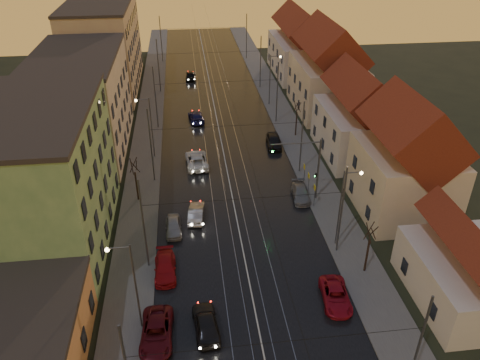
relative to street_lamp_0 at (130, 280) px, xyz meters
name	(u,v)px	position (x,y,z in m)	size (l,w,h in m)	color
ground	(260,337)	(9.10, -2.00, -4.89)	(160.00, 160.00, 0.00)	black
road	(217,122)	(9.10, 38.00, -4.87)	(16.00, 120.00, 0.04)	black
sidewalk_left	(149,125)	(-0.90, 38.00, -4.81)	(4.00, 120.00, 0.15)	#4C4C4C
sidewalk_right	(284,119)	(19.10, 38.00, -4.81)	(4.00, 120.00, 0.15)	#4C4C4C
tram_rail_0	(202,123)	(6.90, 38.00, -4.83)	(0.06, 120.00, 0.03)	gray
tram_rail_1	(212,122)	(8.33, 38.00, -4.83)	(0.06, 120.00, 0.03)	gray
tram_rail_2	(223,122)	(9.87, 38.00, -4.83)	(0.06, 120.00, 0.03)	gray
tram_rail_3	(232,121)	(11.30, 38.00, -4.83)	(0.06, 120.00, 0.03)	gray
apartment_left_1	(43,181)	(-8.40, 12.00, 1.61)	(10.00, 18.00, 13.00)	#5C8856
apartment_left_2	(82,104)	(-8.40, 32.00, 1.11)	(10.00, 20.00, 12.00)	tan
apartment_left_3	(105,47)	(-8.40, 56.00, 2.11)	(10.00, 24.00, 14.00)	tan
house_right_0	(470,270)	(26.10, 0.00, -1.96)	(8.16, 10.20, 5.80)	silver
house_right_1	(406,164)	(26.10, 13.00, 0.56)	(8.67, 10.20, 10.80)	beige
house_right_2	(360,120)	(26.10, 26.00, -0.24)	(9.18, 12.24, 9.20)	silver
house_right_3	(327,73)	(26.10, 41.00, 0.92)	(9.18, 14.28, 11.50)	beige
house_right_4	(300,47)	(26.10, 59.00, 0.16)	(9.18, 16.32, 10.00)	silver
catenary_pole_r_0	(417,351)	(17.70, -8.00, -0.39)	(0.16, 0.16, 9.00)	#595B60
catenary_pole_l_1	(144,225)	(0.50, 7.00, -0.39)	(0.16, 0.16, 9.00)	#595B60
catenary_pole_r_1	(342,211)	(17.70, 7.00, -0.39)	(0.16, 0.16, 9.00)	#595B60
catenary_pole_l_2	(151,146)	(0.50, 22.00, -0.39)	(0.16, 0.16, 9.00)	#595B60
catenary_pole_r_2	(302,138)	(17.70, 22.00, -0.39)	(0.16, 0.16, 9.00)	#595B60
catenary_pole_l_3	(156,98)	(0.50, 37.00, -0.39)	(0.16, 0.16, 9.00)	#595B60
catenary_pole_r_3	(277,93)	(17.70, 37.00, -0.39)	(0.16, 0.16, 9.00)	#595B60
catenary_pole_l_4	(159,66)	(0.50, 52.00, -0.39)	(0.16, 0.16, 9.00)	#595B60
catenary_pole_r_4	(261,63)	(17.70, 52.00, -0.39)	(0.16, 0.16, 9.00)	#595B60
catenary_pole_l_5	(161,39)	(0.50, 70.00, -0.39)	(0.16, 0.16, 9.00)	#595B60
catenary_pole_r_5	(246,37)	(17.70, 70.00, -0.39)	(0.16, 0.16, 9.00)	#595B60
street_lamp_0	(130,280)	(0.00, 0.00, 0.00)	(1.75, 0.32, 8.00)	#595B60
street_lamp_1	(344,201)	(18.21, 8.00, 0.00)	(1.75, 0.32, 8.00)	#595B60
street_lamp_2	(149,122)	(0.00, 28.00, 0.00)	(1.75, 0.32, 8.00)	#595B60
street_lamp_3	(272,75)	(18.21, 44.00, 0.00)	(1.75, 0.32, 8.00)	#595B60
traffic_light_mast	(310,162)	(17.10, 16.00, -0.29)	(5.30, 0.32, 7.20)	#595B60
bare_tree_0	(136,181)	(-1.09, 18.00, -2.40)	(1.09, 1.09, 5.11)	black
bare_tree_1	(368,249)	(19.31, 4.00, -2.40)	(1.09, 1.09, 5.11)	black
bare_tree_2	(297,119)	(19.51, 32.00, -2.40)	(1.09, 1.09, 5.11)	black
driving_car_0	(206,323)	(5.16, -0.87, -4.12)	(1.80, 4.47, 1.52)	black
driving_car_1	(196,213)	(5.04, 13.89, -4.20)	(1.46, 4.18, 1.38)	gray
driving_car_2	(197,160)	(5.55, 25.18, -4.12)	(2.54, 5.52, 1.53)	silver
driving_car_3	(196,117)	(6.05, 38.80, -4.18)	(1.97, 4.84, 1.40)	#181948
driving_car_4	(191,75)	(5.87, 58.23, -4.11)	(1.82, 4.53, 1.54)	black
parked_left_1	(157,332)	(1.50, -1.23, -4.19)	(2.31, 5.01, 1.39)	#4F0D15
parked_left_2	(165,267)	(2.01, 5.91, -4.23)	(1.83, 4.50, 1.31)	#A11015
parked_left_3	(174,226)	(2.73, 11.88, -4.24)	(1.52, 3.79, 1.29)	#9B9BA0
parked_right_0	(336,296)	(15.70, 0.83, -4.25)	(2.11, 4.58, 1.27)	maroon
parked_right_1	(301,193)	(16.50, 16.35, -4.25)	(1.77, 4.35, 1.26)	gray
parked_right_2	(274,141)	(15.89, 29.12, -4.10)	(1.86, 4.61, 1.57)	black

